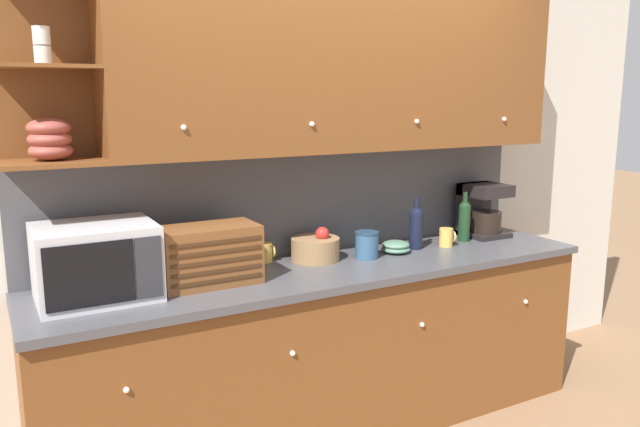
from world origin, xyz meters
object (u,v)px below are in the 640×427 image
bowl_stack_on_counter (396,247)px  storage_canister (367,245)px  wine_bottle (416,226)px  coffee_maker (482,210)px  mug (446,237)px  fruit_basket (316,248)px  second_wine_bottle (464,219)px  bread_box (208,255)px  microwave (96,262)px  mug_blue_second (264,253)px

bowl_stack_on_counter → storage_canister: bearing=-175.5°
wine_bottle → coffee_maker: size_ratio=0.90×
storage_canister → wine_bottle: 0.37m
mug → bowl_stack_on_counter: bearing=177.0°
coffee_maker → bowl_stack_on_counter: bearing=-172.1°
fruit_basket → wine_bottle: wine_bottle is taller
storage_canister → second_wine_bottle: bearing=4.1°
wine_bottle → mug: bearing=-11.9°
bread_box → second_wine_bottle: (1.65, 0.09, -0.00)m
bowl_stack_on_counter → coffee_maker: (0.73, 0.10, 0.13)m
mug → microwave: bearing=-179.9°
fruit_basket → coffee_maker: (1.20, 0.02, 0.10)m
fruit_basket → storage_canister: (0.26, -0.10, 0.01)m
microwave → mug_blue_second: size_ratio=4.72×
bread_box → fruit_basket: bread_box is taller
storage_canister → mug: size_ratio=1.36×
bread_box → mug: bearing=1.2°
microwave → bread_box: size_ratio=1.08×
bowl_stack_on_counter → wine_bottle: size_ratio=0.55×
storage_canister → wine_bottle: wine_bottle is taller
bread_box → storage_canister: (0.91, 0.03, -0.07)m
microwave → wine_bottle: bearing=1.4°
mug → coffee_maker: bearing=17.5°
mug_blue_second → storage_canister: (0.52, -0.20, 0.02)m
microwave → wine_bottle: microwave is taller
fruit_basket → bread_box: bearing=-168.6°
fruit_basket → second_wine_bottle: size_ratio=0.87×
fruit_basket → second_wine_bottle: bearing=-2.6°
wine_bottle → mug: (0.19, -0.04, -0.08)m
fruit_basket → second_wine_bottle: (1.00, -0.05, 0.07)m
bowl_stack_on_counter → coffee_maker: bearing=7.9°
microwave → mug: (1.96, 0.00, -0.11)m
microwave → mug_blue_second: 0.92m
second_wine_bottle → bread_box: bearing=-177.0°
bowl_stack_on_counter → mug_blue_second: bearing=165.8°
bowl_stack_on_counter → coffee_maker: coffee_maker is taller
bread_box → wine_bottle: wine_bottle is taller
storage_canister → wine_bottle: (0.36, 0.04, 0.06)m
second_wine_bottle → coffee_maker: bearing=18.0°
mug_blue_second → fruit_basket: (0.26, -0.10, 0.01)m
mug → wine_bottle: bearing=168.1°
fruit_basket → mug: (0.82, -0.10, -0.01)m
wine_bottle → fruit_basket: bearing=174.5°
bowl_stack_on_counter → mug: bearing=-3.0°
bread_box → mug_blue_second: bearing=31.1°
bread_box → bowl_stack_on_counter: 1.12m
microwave → fruit_basket: microwave is taller
fruit_basket → wine_bottle: 0.63m
mug_blue_second → mug: bearing=-10.7°
coffee_maker → bread_box: bearing=-175.4°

